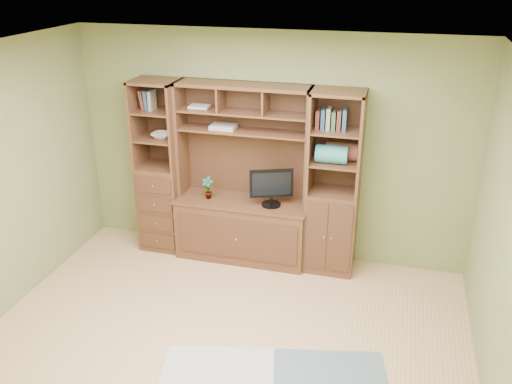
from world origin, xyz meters
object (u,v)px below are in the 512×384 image
(right_tower, at_px, (334,185))
(center_hutch, at_px, (242,177))
(monitor, at_px, (271,181))
(left_tower, at_px, (161,167))

(right_tower, bearing_deg, center_hutch, -177.77)
(center_hutch, xyz_separation_m, monitor, (0.35, -0.03, -0.00))
(left_tower, distance_m, right_tower, 2.02)
(right_tower, distance_m, monitor, 0.68)
(left_tower, relative_size, right_tower, 1.00)
(left_tower, bearing_deg, center_hutch, -2.29)
(left_tower, relative_size, monitor, 3.48)
(left_tower, bearing_deg, right_tower, 0.00)
(left_tower, height_order, monitor, left_tower)
(left_tower, height_order, right_tower, same)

